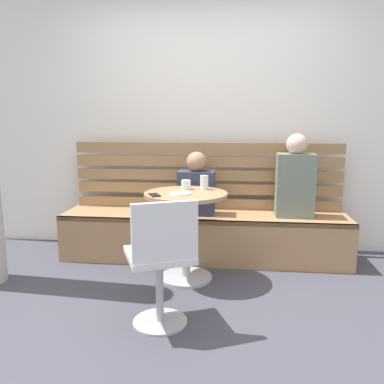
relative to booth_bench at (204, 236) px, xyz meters
name	(u,v)px	position (x,y,z in m)	size (l,w,h in m)	color
ground	(189,319)	(0.00, -1.20, -0.22)	(8.00, 8.00, 0.00)	#42424C
back_wall	(208,107)	(0.00, 0.44, 1.23)	(5.20, 0.10, 2.90)	white
booth_bench	(204,236)	(0.00, 0.00, 0.00)	(2.70, 0.52, 0.44)	#A87C51
booth_backrest	(206,175)	(0.00, 0.24, 0.56)	(2.65, 0.04, 0.66)	#9A7249
cafe_table	(186,219)	(-0.11, -0.52, 0.30)	(0.68, 0.68, 0.74)	#ADADB2
white_chair	(161,259)	(-0.16, -1.32, 0.24)	(0.53, 0.53, 0.85)	#ADADB2
person_adult	(295,180)	(0.84, 0.02, 0.56)	(0.34, 0.22, 0.76)	slate
person_child_left	(197,187)	(-0.07, 0.01, 0.48)	(0.34, 0.22, 0.59)	#333851
cup_glass_short	(186,185)	(-0.12, -0.37, 0.56)	(0.08, 0.08, 0.08)	silver
cup_glass_tall	(204,182)	(0.03, -0.35, 0.58)	(0.07, 0.07, 0.12)	silver
plate_small	(180,194)	(-0.14, -0.59, 0.52)	(0.17, 0.17, 0.01)	white
phone_on_table	(154,195)	(-0.33, -0.67, 0.52)	(0.07, 0.14, 0.01)	black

